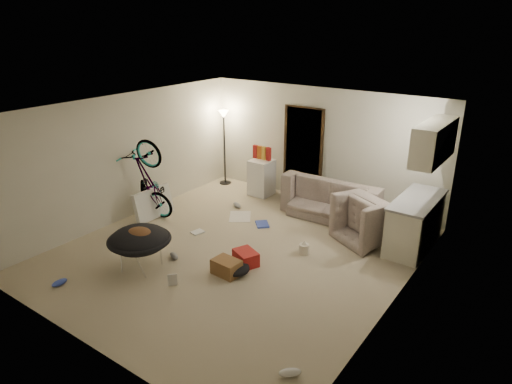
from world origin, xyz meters
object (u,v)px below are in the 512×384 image
Objects in this scene: bicycle at (150,197)px; tv_box at (153,203)px; floor_lamp at (224,131)px; mini_fridge at (261,177)px; sofa at (334,201)px; drink_case_a at (227,267)px; armchair at (373,223)px; saucer_chair at (140,245)px; juicer at (304,248)px; drink_case_b at (246,258)px; kitchen_counter at (415,224)px.

bicycle is 1.89× the size of tv_box.
floor_lamp reaches higher than mini_fridge.
floor_lamp is at bearing 175.30° from mini_fridge.
sofa is 3.14m from drink_case_a.
mini_fridge is at bearing -30.82° from bicycle.
drink_case_a is (-0.33, -3.12, -0.18)m from sofa.
tv_box is at bearing 165.57° from drink_case_a.
bicycle is 0.16m from tv_box.
sofa is at bearing -1.18° from armchair.
juicer is (1.91, 1.97, -0.33)m from saucer_chair.
sofa is at bearing 100.58° from juicer.
tv_box is 2.22× the size of drink_case_b.
drink_case_a is (1.55, -3.22, -0.29)m from mini_fridge.
drink_case_b is at bearing 82.56° from sofa.
armchair reaches higher than tv_box.
mini_fridge is at bearing 94.61° from saucer_chair.
sofa is 3.70m from tv_box.
bicycle is 3.97× the size of drink_case_a.
armchair reaches higher than drink_case_a.
sofa is at bearing -3.76° from floor_lamp.
juicer is (0.61, 0.88, -0.02)m from drink_case_b.
mini_fridge reaches higher than drink_case_b.
sofa reaches higher than drink_case_b.
kitchen_counter is 1.64× the size of tv_box.
juicer is (-0.75, -1.21, -0.22)m from armchair.
sofa is at bearing 165.84° from kitchen_counter.
drink_case_a is at bearing 28.20° from saucer_chair.
bicycle is (-2.95, -2.30, 0.15)m from sofa.
saucer_chair is 2.33× the size of drink_case_a.
drink_case_a is 1.74× the size of juicer.
floor_lamp is 1.84× the size of armchair.
saucer_chair is (-3.36, -3.33, -0.01)m from kitchen_counter.
saucer_chair is at bearing 77.74° from armchair.
juicer is (-1.45, -1.36, -0.34)m from kitchen_counter.
drink_case_b is at bearing 85.38° from drink_case_a.
bicycle is (0.10, -2.50, -0.85)m from floor_lamp.
saucer_chair is (-1.58, -3.78, 0.13)m from sofa.
kitchen_counter is at bearing 21.49° from tv_box.
saucer_chair is (0.31, -3.88, 0.02)m from mini_fridge.
armchair reaches higher than juicer.
drink_case_a is (2.61, -0.82, -0.33)m from bicycle.
sofa is 4.10m from saucer_chair.
armchair is 2.90m from drink_case_a.
mini_fridge is at bearing -4.94° from floor_lamp.
floor_lamp is 4.12m from juicer.
armchair is at bearing 149.48° from sofa.
bicycle reaches higher than juicer.
saucer_chair is at bearing -47.60° from tv_box.
floor_lamp is 4.39× the size of drink_case_b.
mini_fridge reaches higher than juicer.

